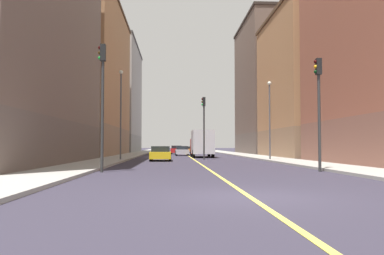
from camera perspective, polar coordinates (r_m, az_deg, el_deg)
The scene contains 19 objects.
ground_plane at distance 11.36m, azimuth 8.20°, elevation -9.79°, with size 400.00×400.00×0.00m, color #2F2B39.
sidewalk_left at distance 60.92m, azimuth 6.75°, elevation -3.82°, with size 3.32×168.00×0.15m, color #9E9B93.
sidewalk_right at distance 60.36m, azimuth -8.33°, elevation -3.82°, with size 3.32×168.00×0.15m, color #9E9B93.
lane_center_stripe at distance 60.12m, azimuth -0.75°, elevation -3.91°, with size 0.16×154.00×0.01m, color #E5D14C.
building_left_mid at distance 49.94m, azimuth 17.60°, elevation 5.80°, with size 11.41×17.04×17.17m.
building_left_far at distance 68.17m, azimuth 12.00°, elevation 5.61°, with size 11.41×19.08×22.07m.
building_right_midblock at distance 58.50m, azimuth -15.73°, elevation 6.63°, with size 11.41×26.09×21.34m.
building_right_distant at distance 85.77m, azimuth -11.54°, elevation 4.05°, with size 11.41×24.38×22.42m.
traffic_light_left_near at distance 22.99m, azimuth 17.65°, elevation 3.99°, with size 0.40×0.32×6.22m.
traffic_light_right_near at distance 21.92m, azimuth -12.70°, elevation 5.20°, with size 0.40×0.32×6.85m.
traffic_light_median_far at distance 39.71m, azimuth 1.70°, elevation 1.18°, with size 0.40×0.32×6.23m.
street_lamp_left_near at distance 37.79m, azimuth 11.04°, elevation 2.19°, with size 0.36×0.36×7.25m.
street_lamp_right_near at distance 37.12m, azimuth -10.14°, elevation 3.04°, with size 0.36×0.36×8.19m.
car_yellow at distance 36.97m, azimuth -4.51°, elevation -3.75°, with size 1.97×4.60×1.35m.
car_red at distance 65.70m, azimuth -2.21°, elevation -3.22°, with size 2.03×4.24×1.38m.
car_silver at distance 55.91m, azimuth -1.44°, elevation -3.35°, with size 1.94×4.02×1.32m.
car_orange at distance 76.27m, azimuth -0.40°, elevation -3.18°, with size 2.03×4.01×1.21m.
car_teal at distance 70.56m, azimuth 1.84°, elevation -3.19°, with size 1.91×4.20×1.33m.
box_truck at distance 47.60m, azimuth 1.42°, elevation -2.28°, with size 2.52×7.96×3.16m.
Camera 1 is at (-2.14, -11.07, 1.44)m, focal length 37.31 mm.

